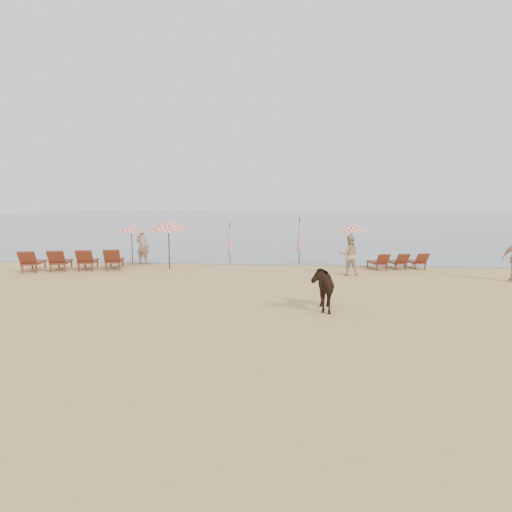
{
  "coord_description": "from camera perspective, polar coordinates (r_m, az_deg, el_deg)",
  "views": [
    {
      "loc": [
        1.57,
        -11.61,
        3.19
      ],
      "look_at": [
        0.0,
        5.0,
        1.1
      ],
      "focal_mm": 30.0,
      "sensor_mm": 36.0,
      "label": 1
    }
  ],
  "objects": [
    {
      "name": "beachgoer_left",
      "position": [
        23.17,
        -14.88,
        1.29
      ],
      "size": [
        0.72,
        0.52,
        1.85
      ],
      "primitive_type": "imported",
      "rotation": [
        0.0,
        0.0,
        3.03
      ],
      "color": "tan",
      "rests_on": "ground"
    },
    {
      "name": "umbrella_closed_right",
      "position": [
        23.05,
        5.81,
        2.87
      ],
      "size": [
        0.29,
        0.29,
        2.42
      ],
      "rotation": [
        0.0,
        0.0,
        -0.26
      ],
      "color": "black",
      "rests_on": "ground"
    },
    {
      "name": "umbrella_open_left_a",
      "position": [
        23.44,
        -16.29,
        3.53
      ],
      "size": [
        1.79,
        1.79,
        2.04
      ],
      "rotation": [
        0.0,
        0.0,
        -0.38
      ],
      "color": "black",
      "rests_on": "ground"
    },
    {
      "name": "lounger_cluster_left",
      "position": [
        21.94,
        -23.15,
        -0.53
      ],
      "size": [
        4.71,
        2.98,
        0.69
      ],
      "rotation": [
        0.0,
        0.0,
        0.27
      ],
      "color": "maroon",
      "rests_on": "ground"
    },
    {
      "name": "umbrella_open_left_b",
      "position": [
        20.83,
        -11.59,
        4.13
      ],
      "size": [
        1.95,
        1.98,
        2.48
      ],
      "rotation": [
        0.0,
        0.0,
        -0.15
      ],
      "color": "black",
      "rests_on": "ground"
    },
    {
      "name": "beachgoer_right_a",
      "position": [
        19.23,
        12.34,
        0.11
      ],
      "size": [
        0.92,
        0.75,
        1.78
      ],
      "primitive_type": "imported",
      "rotation": [
        0.0,
        0.0,
        3.06
      ],
      "color": "tan",
      "rests_on": "ground"
    },
    {
      "name": "ground",
      "position": [
        12.14,
        -2.24,
        -8.1
      ],
      "size": [
        120.0,
        120.0,
        0.0
      ],
      "primitive_type": "plane",
      "color": "tan",
      "rests_on": "ground"
    },
    {
      "name": "cow",
      "position": [
        12.91,
        8.68,
        -4.11
      ],
      "size": [
        0.84,
        1.68,
        1.38
      ],
      "primitive_type": "imported",
      "rotation": [
        0.0,
        0.0,
        0.06
      ],
      "color": "black",
      "rests_on": "ground"
    },
    {
      "name": "umbrella_open_right",
      "position": [
        21.35,
        12.56,
        3.74
      ],
      "size": [
        1.81,
        1.81,
        2.21
      ],
      "rotation": [
        0.0,
        0.0,
        0.09
      ],
      "color": "black",
      "rests_on": "ground"
    },
    {
      "name": "umbrella_closed_left",
      "position": [
        22.46,
        -3.51,
        2.38
      ],
      "size": [
        0.26,
        0.26,
        2.16
      ],
      "rotation": [
        0.0,
        0.0,
        0.26
      ],
      "color": "black",
      "rests_on": "ground"
    },
    {
      "name": "sea",
      "position": [
        91.68,
        4.43,
        5.13
      ],
      "size": [
        160.0,
        140.0,
        0.06
      ],
      "primitive_type": "cube",
      "color": "#51606B",
      "rests_on": "ground"
    },
    {
      "name": "lounger_cluster_right",
      "position": [
        21.63,
        18.39,
        -0.68
      ],
      "size": [
        2.8,
        2.03,
        0.55
      ],
      "rotation": [
        0.0,
        0.0,
        0.24
      ],
      "color": "maroon",
      "rests_on": "ground"
    }
  ]
}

